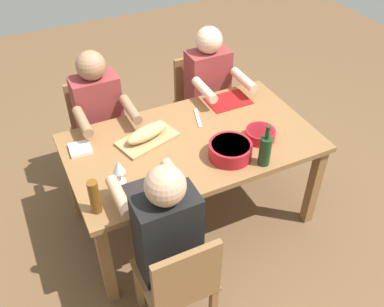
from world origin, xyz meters
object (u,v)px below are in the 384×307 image
Objects in this scene: cutting_board at (148,139)px; beer_bottle at (95,197)px; chair_far_right at (180,282)px; bread_loaf at (147,133)px; diner_near_right at (100,116)px; serving_bowl_greens at (230,149)px; chair_near_left at (200,99)px; serving_bowl_fruit at (260,134)px; wine_glass at (119,168)px; napkin_stack at (80,149)px; wine_bottle at (265,150)px; dining_table at (192,151)px; chair_near_right at (97,126)px; diner_near_left at (210,87)px; diner_far_right at (165,233)px.

cutting_board is 1.82× the size of beer_bottle.
bread_loaf is at bearing -101.64° from chair_far_right.
serving_bowl_greens is (-0.61, 0.87, 0.10)m from diner_near_right.
cutting_board is (0.73, 0.67, 0.27)m from chair_near_left.
chair_far_right reaches higher than serving_bowl_fruit.
napkin_stack is at bearing -70.54° from wine_glass.
wine_bottle is at bearing 62.78° from serving_bowl_fruit.
dining_table is 1.97× the size of chair_far_right.
diner_near_right is at bearing -107.11° from beer_bottle.
wine_bottle is (0.15, 1.20, 0.37)m from chair_near_left.
bread_loaf is (0.73, 0.67, 0.32)m from chair_near_left.
chair_near_right is 4.20× the size of serving_bowl_fruit.
chair_far_right is 1.12m from serving_bowl_fruit.
diner_near_left is 1.00× the size of diner_far_right.
chair_far_right is 1.01m from bread_loaf.
chair_far_right is at bearing 78.36° from bread_loaf.
diner_far_right is at bearing 53.26° from dining_table.
wine_glass is (1.02, 0.97, 0.37)m from chair_near_left.
chair_far_right is at bearing 90.00° from diner_near_right.
serving_bowl_greens is at bearing 121.10° from dining_table.
dining_table is 11.98× the size of napkin_stack.
serving_bowl_greens is 0.57m from bread_loaf.
bread_loaf is 0.79m from wine_bottle.
diner_near_right is at bearing -68.17° from cutting_board.
diner_near_left is at bearing 180.00° from diner_near_right.
bread_loaf reaches higher than napkin_stack.
diner_far_right is (0.92, 1.42, 0.21)m from chair_near_left.
dining_table is at bearing 153.13° from bread_loaf.
chair_far_right is 3.86× the size of beer_bottle.
chair_near_left reaches higher than dining_table.
cutting_board reaches higher than dining_table.
diner_near_right and diner_near_left have the same top height.
chair_near_left is 1.32m from napkin_stack.
napkin_stack is (-0.05, -0.57, -0.10)m from beer_bottle.
serving_bowl_greens is 0.57m from cutting_board.
serving_bowl_fruit is at bearing -172.33° from beer_bottle.
cutting_board is at bearing 0.00° from bread_loaf.
dining_table is at bearing 60.08° from chair_near_left.
beer_bottle is (0.29, -0.46, 0.37)m from chair_far_right.
wine_bottle is at bearing 137.06° from cutting_board.
serving_bowl_fruit is at bearing 155.57° from cutting_board.
cutting_board is at bearing -135.82° from beer_bottle.
bread_loaf is at bearing -104.37° from diner_far_right.
dining_table is at bearing -126.74° from diner_far_right.
chair_far_right is 0.94m from wine_bottle.
serving_bowl_greens is at bearing 120.20° from chair_near_right.
serving_bowl_greens is (0.31, 1.05, 0.31)m from chair_near_left.
chair_far_right is 5.12× the size of wine_glass.
wine_glass reaches higher than chair_near_left.
chair_near_right is 1.00× the size of chair_far_right.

